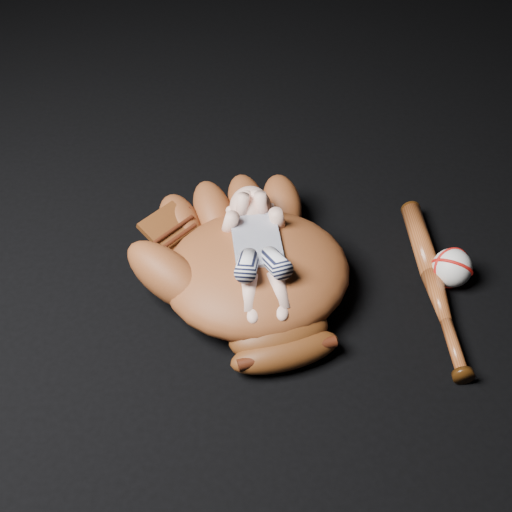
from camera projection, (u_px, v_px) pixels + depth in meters
The scene contains 4 objects.
baseball_glove at pixel (257, 265), 1.30m from camera, with size 0.48×0.54×0.17m, color #652E15, non-canonical shape.
newborn_baby at pixel (258, 250), 1.27m from camera, with size 0.15×0.34×0.14m, color #E6AC94, non-canonical shape.
baseball_bat at pixel (434, 284), 1.35m from camera, with size 0.05×0.48×0.05m, color brown, non-canonical shape.
baseball at pixel (452, 268), 1.36m from camera, with size 0.08×0.08×0.08m, color silver.
Camera 1 is at (-0.09, -0.99, 1.01)m, focal length 45.00 mm.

